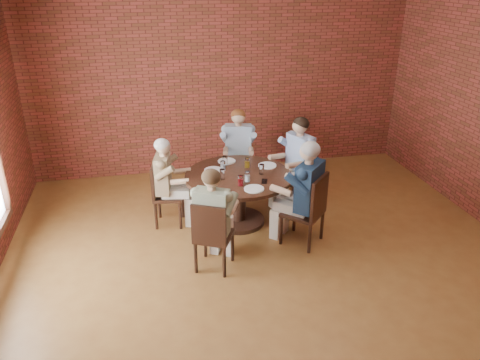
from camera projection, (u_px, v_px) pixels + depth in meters
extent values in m
plane|color=brown|center=(277.00, 279.00, 5.50)|extent=(7.00, 7.00, 0.00)
plane|color=maroon|center=(222.00, 74.00, 7.91)|extent=(7.00, 0.00, 7.00)
cylinder|color=black|center=(238.00, 220.00, 6.73)|extent=(0.74, 0.74, 0.06)
cylinder|color=black|center=(238.00, 200.00, 6.59)|extent=(0.21, 0.21, 0.64)
cylinder|color=#402117|center=(238.00, 176.00, 6.44)|extent=(1.48, 1.48, 0.05)
cube|color=black|center=(295.00, 179.00, 7.08)|extent=(0.58, 0.58, 0.04)
cube|color=black|center=(307.00, 159.00, 7.07)|extent=(0.20, 0.43, 0.51)
cylinder|color=black|center=(277.00, 190.00, 7.22)|extent=(0.04, 0.04, 0.41)
cylinder|color=black|center=(293.00, 200.00, 6.93)|extent=(0.04, 0.04, 0.41)
cylinder|color=black|center=(296.00, 184.00, 7.42)|extent=(0.04, 0.04, 0.41)
cylinder|color=black|center=(313.00, 193.00, 7.12)|extent=(0.04, 0.04, 0.41)
cube|color=black|center=(238.00, 165.00, 7.55)|extent=(0.51, 0.51, 0.04)
cube|color=black|center=(238.00, 146.00, 7.61)|extent=(0.43, 0.13, 0.50)
cylinder|color=black|center=(227.00, 183.00, 7.47)|extent=(0.04, 0.04, 0.41)
cylinder|color=black|center=(250.00, 183.00, 7.47)|extent=(0.04, 0.04, 0.41)
cylinder|color=black|center=(227.00, 174.00, 7.81)|extent=(0.04, 0.04, 0.41)
cylinder|color=black|center=(250.00, 174.00, 7.81)|extent=(0.04, 0.04, 0.41)
cube|color=black|center=(169.00, 196.00, 6.54)|extent=(0.46, 0.46, 0.04)
cube|color=black|center=(154.00, 180.00, 6.43)|extent=(0.11, 0.40, 0.45)
cylinder|color=black|center=(180.00, 216.00, 6.48)|extent=(0.04, 0.04, 0.41)
cylinder|color=black|center=(183.00, 205.00, 6.79)|extent=(0.04, 0.04, 0.41)
cylinder|color=black|center=(156.00, 216.00, 6.48)|extent=(0.04, 0.04, 0.41)
cylinder|color=black|center=(159.00, 205.00, 6.78)|extent=(0.04, 0.04, 0.41)
cube|color=black|center=(214.00, 236.00, 5.56)|extent=(0.56, 0.56, 0.04)
cube|color=black|center=(208.00, 225.00, 5.29)|extent=(0.39, 0.22, 0.47)
cylinder|color=black|center=(232.00, 246.00, 5.77)|extent=(0.04, 0.04, 0.41)
cylinder|color=black|center=(205.00, 242.00, 5.85)|extent=(0.04, 0.04, 0.41)
cylinder|color=black|center=(224.00, 262.00, 5.46)|extent=(0.04, 0.04, 0.41)
cylinder|color=black|center=(196.00, 258.00, 5.54)|extent=(0.04, 0.04, 0.41)
cube|color=black|center=(303.00, 213.00, 6.09)|extent=(0.66, 0.66, 0.04)
cube|color=black|center=(319.00, 197.00, 5.87)|extent=(0.35, 0.36, 0.53)
cylinder|color=black|center=(294.00, 217.00, 6.44)|extent=(0.04, 0.04, 0.41)
cylinder|color=black|center=(281.00, 230.00, 6.12)|extent=(0.04, 0.04, 0.41)
cylinder|color=black|center=(322.00, 225.00, 6.25)|extent=(0.04, 0.04, 0.41)
cylinder|color=black|center=(310.00, 239.00, 5.93)|extent=(0.04, 0.04, 0.41)
cylinder|color=white|center=(267.00, 165.00, 6.70)|extent=(0.26, 0.26, 0.01)
cylinder|color=white|center=(227.00, 161.00, 6.85)|extent=(0.26, 0.26, 0.01)
cylinder|color=white|center=(213.00, 170.00, 6.55)|extent=(0.26, 0.26, 0.01)
cylinder|color=white|center=(254.00, 189.00, 5.99)|extent=(0.26, 0.26, 0.01)
cylinder|color=white|center=(262.00, 169.00, 6.42)|extent=(0.07, 0.07, 0.14)
cylinder|color=white|center=(247.00, 163.00, 6.63)|extent=(0.07, 0.07, 0.14)
cylinder|color=white|center=(225.00, 161.00, 6.70)|extent=(0.07, 0.07, 0.14)
cylinder|color=white|center=(223.00, 166.00, 6.52)|extent=(0.07, 0.07, 0.14)
cylinder|color=white|center=(222.00, 174.00, 6.26)|extent=(0.07, 0.07, 0.14)
cylinder|color=white|center=(241.00, 181.00, 6.07)|extent=(0.07, 0.07, 0.14)
cylinder|color=white|center=(247.00, 176.00, 6.19)|extent=(0.07, 0.07, 0.14)
cube|color=black|center=(264.00, 181.00, 6.21)|extent=(0.11, 0.16, 0.01)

